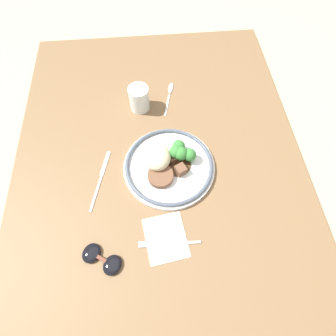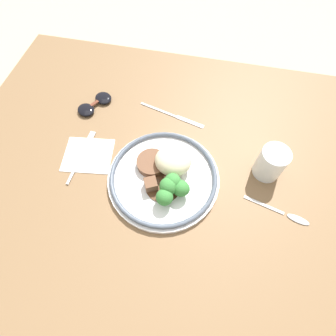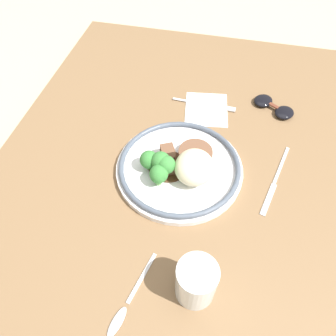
# 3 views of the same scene
# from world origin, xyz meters

# --- Properties ---
(ground_plane) EXTENTS (8.00, 8.00, 0.00)m
(ground_plane) POSITION_xyz_m (0.00, 0.00, 0.00)
(ground_plane) COLOR tan
(dining_table) EXTENTS (1.26, 0.94, 0.03)m
(dining_table) POSITION_xyz_m (0.00, 0.00, 0.02)
(dining_table) COLOR brown
(dining_table) RESTS_ON ground
(napkin) EXTENTS (0.15, 0.13, 0.00)m
(napkin) POSITION_xyz_m (-0.26, -0.00, 0.03)
(napkin) COLOR white
(napkin) RESTS_ON dining_table
(plate) EXTENTS (0.29, 0.29, 0.08)m
(plate) POSITION_xyz_m (-0.03, -0.03, 0.05)
(plate) COLOR white
(plate) RESTS_ON dining_table
(juice_glass) EXTENTS (0.07, 0.07, 0.09)m
(juice_glass) POSITION_xyz_m (0.23, 0.05, 0.07)
(juice_glass) COLOR yellow
(juice_glass) RESTS_ON dining_table
(fork) EXTENTS (0.02, 0.17, 0.00)m
(fork) POSITION_xyz_m (-0.27, 0.01, 0.03)
(fork) COLOR silver
(fork) RESTS_ON napkin
(knife) EXTENTS (0.20, 0.06, 0.00)m
(knife) POSITION_xyz_m (-0.05, 0.19, 0.03)
(knife) COLOR silver
(knife) RESTS_ON dining_table
(spoon) EXTENTS (0.16, 0.05, 0.01)m
(spoon) POSITION_xyz_m (0.29, -0.06, 0.03)
(spoon) COLOR silver
(spoon) RESTS_ON dining_table
(sunglasses) EXTENTS (0.11, 0.13, 0.02)m
(sunglasses) POSITION_xyz_m (-0.30, 0.18, 0.04)
(sunglasses) COLOR black
(sunglasses) RESTS_ON dining_table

